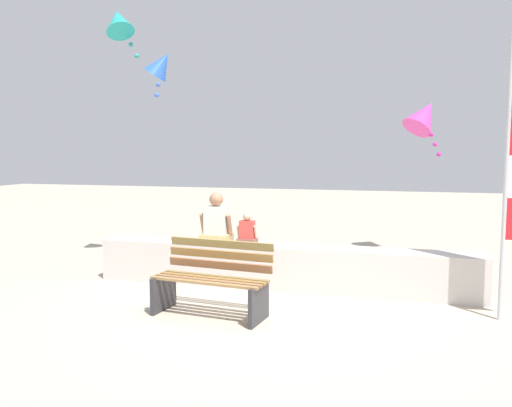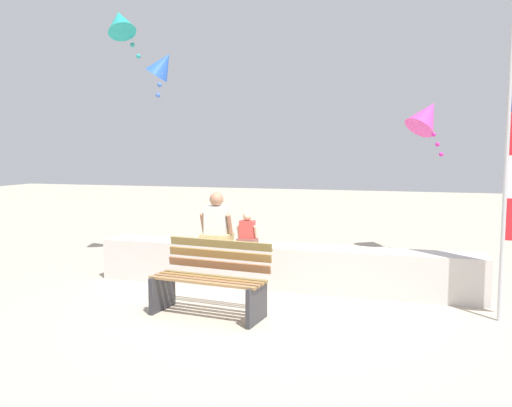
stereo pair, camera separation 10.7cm
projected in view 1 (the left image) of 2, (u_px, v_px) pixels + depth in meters
ground_plane at (265, 306)px, 6.78m from camera, size 40.00×40.00×0.00m
seawall_ledge at (282, 267)px, 7.68m from camera, size 5.55×0.52×0.62m
park_bench at (212, 282)px, 6.42m from camera, size 1.46×0.77×0.88m
person_adult at (216, 223)px, 7.94m from camera, size 0.49×0.36×0.75m
person_child at (247, 231)px, 7.82m from camera, size 0.31×0.23×0.47m
kite_magenta at (424, 116)px, 9.91m from camera, size 0.99×0.97×1.17m
kite_blue at (161, 65)px, 8.98m from camera, size 0.65×0.59×0.87m
kite_teal at (119, 22)px, 8.86m from camera, size 0.77×0.77×0.88m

